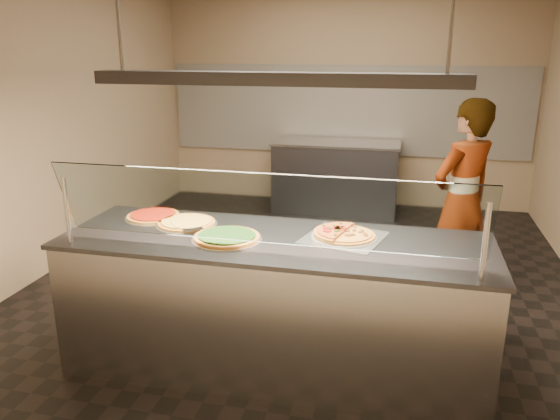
% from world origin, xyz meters
% --- Properties ---
extents(ground, '(5.00, 6.00, 0.02)m').
position_xyz_m(ground, '(0.00, 0.00, -0.01)').
color(ground, black).
rests_on(ground, ground).
extents(wall_back, '(5.00, 0.02, 3.00)m').
position_xyz_m(wall_back, '(0.00, 3.01, 1.50)').
color(wall_back, '#92775E').
rests_on(wall_back, ground).
extents(wall_front, '(5.00, 0.02, 3.00)m').
position_xyz_m(wall_front, '(0.00, -3.01, 1.50)').
color(wall_front, '#92775E').
rests_on(wall_front, ground).
extents(wall_left, '(0.02, 6.00, 3.00)m').
position_xyz_m(wall_left, '(-2.51, 0.00, 1.50)').
color(wall_left, '#92775E').
rests_on(wall_left, ground).
extents(tile_band, '(4.90, 0.02, 1.20)m').
position_xyz_m(tile_band, '(0.00, 2.98, 1.30)').
color(tile_band, silver).
rests_on(tile_band, wall_back).
extents(serving_counter, '(2.82, 0.94, 0.93)m').
position_xyz_m(serving_counter, '(0.05, -1.29, 0.47)').
color(serving_counter, '#B7B7BC').
rests_on(serving_counter, ground).
extents(sneeze_guard, '(2.58, 0.18, 0.54)m').
position_xyz_m(sneeze_guard, '(0.05, -1.64, 1.23)').
color(sneeze_guard, '#B7B7BC').
rests_on(sneeze_guard, serving_counter).
extents(perforated_tray, '(0.59, 0.59, 0.01)m').
position_xyz_m(perforated_tray, '(0.50, -1.17, 0.94)').
color(perforated_tray, silver).
rests_on(perforated_tray, serving_counter).
extents(half_pizza_pepperoni, '(0.29, 0.44, 0.05)m').
position_xyz_m(half_pizza_pepperoni, '(0.40, -1.17, 0.96)').
color(half_pizza_pepperoni, '#9B5C20').
rests_on(half_pizza_pepperoni, perforated_tray).
extents(half_pizza_sausage, '(0.29, 0.44, 0.04)m').
position_xyz_m(half_pizza_sausage, '(0.59, -1.17, 0.96)').
color(half_pizza_sausage, '#9B5C20').
rests_on(half_pizza_sausage, perforated_tray).
extents(pizza_spinach, '(0.46, 0.46, 0.03)m').
position_xyz_m(pizza_spinach, '(-0.24, -1.38, 0.95)').
color(pizza_spinach, silver).
rests_on(pizza_spinach, serving_counter).
extents(pizza_cheese, '(0.43, 0.43, 0.03)m').
position_xyz_m(pizza_cheese, '(-0.62, -1.15, 0.94)').
color(pizza_cheese, silver).
rests_on(pizza_cheese, serving_counter).
extents(pizza_tomato, '(0.41, 0.41, 0.03)m').
position_xyz_m(pizza_tomato, '(-0.92, -1.05, 0.94)').
color(pizza_tomato, silver).
rests_on(pizza_tomato, serving_counter).
extents(pizza_spatula, '(0.28, 0.17, 0.02)m').
position_xyz_m(pizza_spatula, '(-0.60, -1.28, 0.96)').
color(pizza_spatula, '#B7B7BC').
rests_on(pizza_spatula, pizza_spinach).
extents(prep_table, '(1.66, 0.74, 0.93)m').
position_xyz_m(prep_table, '(-0.05, 2.55, 0.47)').
color(prep_table, '#404046').
rests_on(prep_table, ground).
extents(worker, '(0.75, 0.74, 1.74)m').
position_xyz_m(worker, '(1.35, 0.13, 0.87)').
color(worker, '#2E2B31').
rests_on(worker, ground).
extents(heat_lamp_housing, '(2.30, 0.18, 0.08)m').
position_xyz_m(heat_lamp_housing, '(0.05, -1.29, 1.95)').
color(heat_lamp_housing, '#404046').
rests_on(heat_lamp_housing, ceiling).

